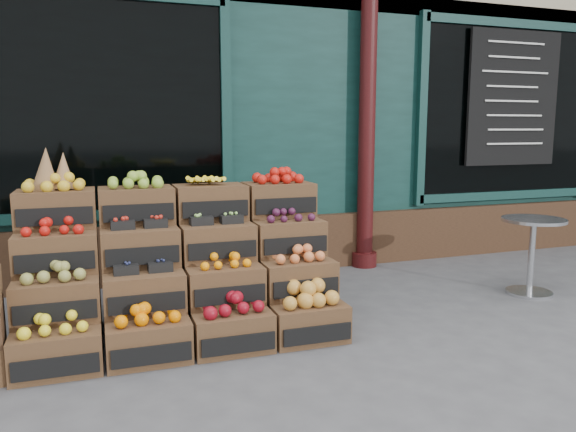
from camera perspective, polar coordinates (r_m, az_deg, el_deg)
name	(u,v)px	position (r m, az deg, el deg)	size (l,w,h in m)	color
ground	(346,344)	(4.19, 5.95, -12.84)	(60.00, 60.00, 0.00)	#4A4A4D
shop_facade	(202,71)	(8.82, -8.70, 14.37)	(12.00, 6.24, 4.80)	#0E302B
crate_display	(180,276)	(4.36, -10.95, -6.05)	(2.29, 1.14, 1.42)	#50351F
bistro_table	(532,247)	(5.71, 23.54, -2.92)	(0.58, 0.58, 0.72)	silver
shopkeeper	(68,178)	(6.53, -21.48, 3.62)	(0.74, 0.49, 2.03)	#17502C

